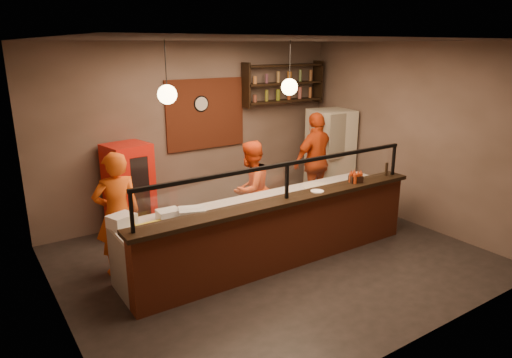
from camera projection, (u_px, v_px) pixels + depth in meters
floor at (273, 259)px, 6.97m from camera, size 6.00×6.00×0.00m
ceiling at (276, 40)px, 6.06m from camera, size 6.00×6.00×0.00m
wall_back at (196, 131)px, 8.51m from camera, size 6.00×0.00×6.00m
wall_left at (50, 193)px, 4.92m from camera, size 0.00×5.00×5.00m
wall_right at (411, 135)px, 8.11m from camera, size 0.00×5.00×5.00m
wall_front at (422, 206)px, 4.52m from camera, size 6.00×0.00×6.00m
brick_patch at (206, 114)px, 8.51m from camera, size 1.60×0.04×1.30m
service_counter at (286, 235)px, 6.59m from camera, size 4.60×0.25×1.00m
counter_ledge at (286, 200)px, 6.44m from camera, size 4.70×0.37×0.06m
worktop_cabinet at (266, 229)px, 7.01m from camera, size 4.60×0.75×0.85m
worktop at (266, 201)px, 6.88m from camera, size 4.60×0.75×0.05m
sneeze_guard at (287, 177)px, 6.34m from camera, size 4.50×0.05×0.52m
wall_shelving at (284, 83)px, 9.15m from camera, size 1.84×0.28×0.85m
wall_clock at (201, 104)px, 8.39m from camera, size 0.30×0.04×0.30m
pendant_left at (167, 94)px, 5.61m from camera, size 0.24×0.24×0.77m
pendant_right at (289, 87)px, 6.62m from camera, size 0.24×0.24×0.77m
cook_left at (117, 214)px, 6.33m from camera, size 0.67×0.46×1.77m
cook_mid at (251, 189)px, 7.62m from camera, size 0.97×0.87×1.64m
cook_right at (316, 161)px, 8.92m from camera, size 1.15×0.53×1.91m
fridge at (330, 156)px, 9.39m from camera, size 0.92×0.88×1.89m
red_cooler at (129, 190)px, 7.69m from camera, size 0.78×0.73×1.58m
pizza_dough at (318, 186)px, 7.48m from camera, size 0.63×0.63×0.01m
prep_tub_a at (168, 215)px, 6.04m from camera, size 0.29×0.24×0.14m
prep_tub_b at (122, 221)px, 5.82m from camera, size 0.38×0.35×0.16m
prep_tub_c at (192, 215)px, 6.01m from camera, size 0.42×0.38×0.17m
rolling_pin at (150, 224)px, 5.84m from camera, size 0.39×0.07×0.07m
condiment_caddy at (356, 179)px, 7.17m from camera, size 0.23×0.20×0.11m
pepper_mill at (386, 169)px, 7.52m from camera, size 0.06×0.06×0.22m
small_plate at (317, 191)px, 6.72m from camera, size 0.25×0.25×0.01m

